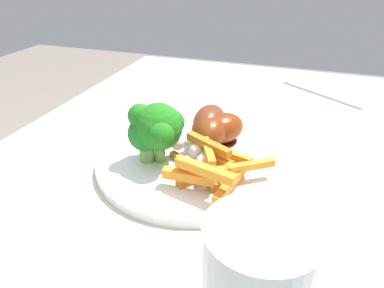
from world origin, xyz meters
name	(u,v)px	position (x,y,z in m)	size (l,w,h in m)	color
dining_table	(222,239)	(0.00, 0.00, 0.60)	(1.03, 0.72, 0.72)	beige
dinner_plate	(192,160)	(0.01, 0.05, 0.72)	(0.26, 0.26, 0.01)	white
broccoli_floret_front	(159,126)	(-0.01, 0.09, 0.78)	(0.07, 0.07, 0.08)	#72B551
broccoli_floret_middle	(145,134)	(-0.01, 0.11, 0.77)	(0.05, 0.05, 0.06)	#85B85D
carrot_fries_pile	(212,167)	(-0.03, 0.01, 0.75)	(0.11, 0.14, 0.04)	orange
chicken_drumstick_near	(219,129)	(0.07, 0.03, 0.75)	(0.11, 0.10, 0.04)	#591D09
chicken_drumstick_far	(209,125)	(0.07, 0.04, 0.75)	(0.13, 0.05, 0.05)	#501F10
chicken_drumstick_extra	(209,131)	(0.05, 0.04, 0.75)	(0.14, 0.07, 0.05)	#511D09
fork	(321,94)	(0.35, -0.12, 0.72)	(0.19, 0.01, 0.01)	silver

